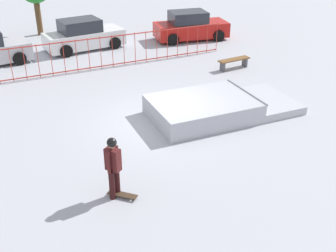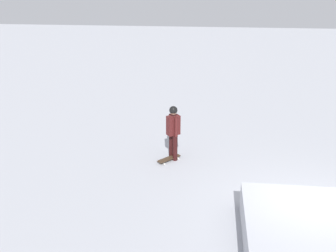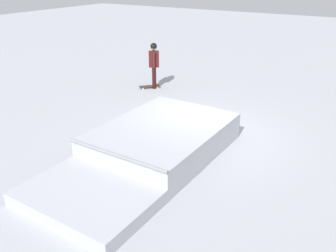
# 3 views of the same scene
# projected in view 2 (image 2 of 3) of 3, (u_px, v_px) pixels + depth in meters

# --- Properties ---
(ground_plane) EXTENTS (60.00, 60.00, 0.00)m
(ground_plane) POSITION_uv_depth(u_px,v_px,m) (310.00, 219.00, 9.50)
(ground_plane) COLOR #A8AAB2
(skater) EXTENTS (0.40, 0.44, 1.73)m
(skater) POSITION_uv_depth(u_px,v_px,m) (173.00, 129.00, 12.02)
(skater) COLOR black
(skater) RESTS_ON ground
(skateboard) EXTENTS (0.72, 0.70, 0.09)m
(skateboard) POSITION_uv_depth(u_px,v_px,m) (169.00, 158.00, 12.24)
(skateboard) COLOR #3F2D1E
(skateboard) RESTS_ON ground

